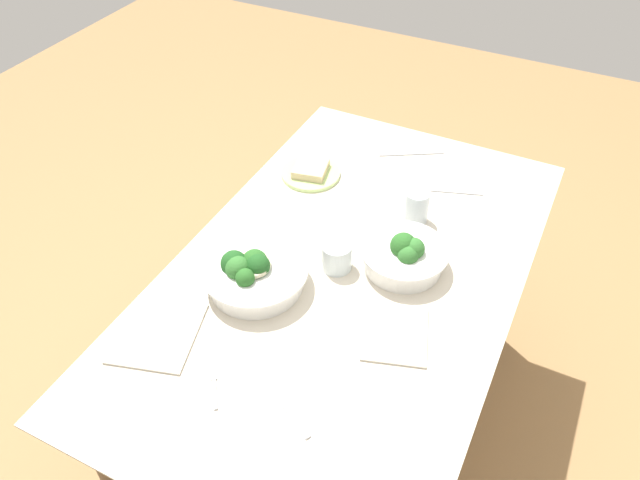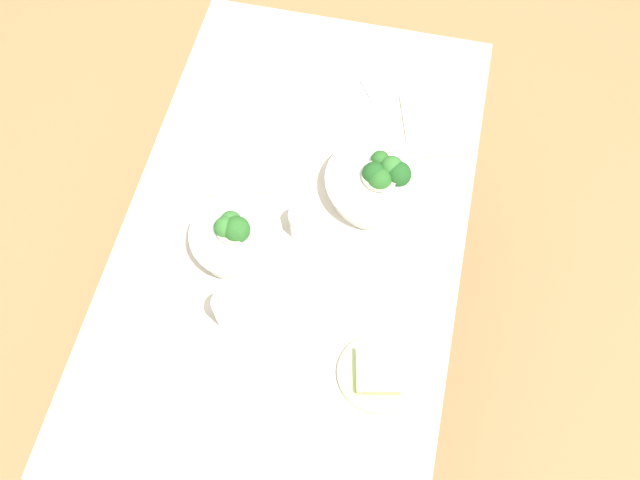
% 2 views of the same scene
% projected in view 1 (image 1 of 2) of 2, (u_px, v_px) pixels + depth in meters
% --- Properties ---
extents(ground_plane, '(6.00, 6.00, 0.00)m').
position_uv_depth(ground_plane, '(340.00, 425.00, 2.10)').
color(ground_plane, '#9E7547').
extents(dining_table, '(1.42, 0.85, 0.74)m').
position_uv_depth(dining_table, '(345.00, 301.00, 1.68)').
color(dining_table, beige).
rests_on(dining_table, ground_plane).
extents(broccoli_bowl_far, '(0.27, 0.27, 0.10)m').
position_uv_depth(broccoli_bowl_far, '(253.00, 273.00, 1.53)').
color(broccoli_bowl_far, white).
rests_on(broccoli_bowl_far, dining_table).
extents(broccoli_bowl_near, '(0.22, 0.22, 0.11)m').
position_uv_depth(broccoli_bowl_near, '(404.00, 256.00, 1.58)').
color(broccoli_bowl_near, white).
rests_on(broccoli_bowl_near, dining_table).
extents(bread_side_plate, '(0.18, 0.18, 0.04)m').
position_uv_depth(bread_side_plate, '(311.00, 172.00, 1.90)').
color(bread_side_plate, '#B7D684').
rests_on(bread_side_plate, dining_table).
extents(water_glass_center, '(0.07, 0.07, 0.10)m').
position_uv_depth(water_glass_center, '(416.00, 207.00, 1.71)').
color(water_glass_center, silver).
rests_on(water_glass_center, dining_table).
extents(water_glass_side, '(0.08, 0.08, 0.08)m').
position_uv_depth(water_glass_side, '(336.00, 256.00, 1.58)').
color(water_glass_side, silver).
rests_on(water_glass_side, dining_table).
extents(fork_by_far_bowl, '(0.09, 0.07, 0.00)m').
position_uv_depth(fork_by_far_bowl, '(214.00, 387.00, 1.33)').
color(fork_by_far_bowl, '#B7B7BC').
rests_on(fork_by_far_bowl, dining_table).
extents(fork_by_near_bowl, '(0.06, 0.10, 0.00)m').
position_uv_depth(fork_by_near_bowl, '(295.00, 421.00, 1.27)').
color(fork_by_near_bowl, '#B7B7BC').
rests_on(fork_by_near_bowl, dining_table).
extents(table_knife_left, '(0.08, 0.20, 0.00)m').
position_uv_depth(table_knife_left, '(447.00, 191.00, 1.84)').
color(table_knife_left, '#B7B7BC').
rests_on(table_knife_left, dining_table).
extents(table_knife_right, '(0.11, 0.19, 0.00)m').
position_uv_depth(table_knife_right, '(411.00, 154.00, 1.99)').
color(table_knife_right, '#B7B7BC').
rests_on(table_knife_right, dining_table).
extents(napkin_folded_upper, '(0.25, 0.23, 0.01)m').
position_uv_depth(napkin_folded_upper, '(158.00, 333.00, 1.44)').
color(napkin_folded_upper, '#B1A997').
rests_on(napkin_folded_upper, dining_table).
extents(napkin_folded_lower, '(0.21, 0.19, 0.01)m').
position_uv_depth(napkin_folded_lower, '(395.00, 334.00, 1.44)').
color(napkin_folded_lower, '#B1A997').
rests_on(napkin_folded_lower, dining_table).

